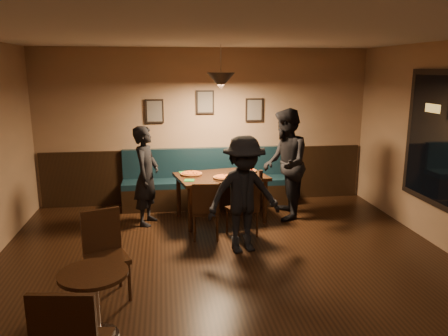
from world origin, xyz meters
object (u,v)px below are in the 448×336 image
(tabasco_bottle, at_px, (252,171))
(cafe_table, at_px, (95,305))
(diner_left, at_px, (146,176))
(diner_right, at_px, (285,164))
(chair_near_left, at_px, (206,210))
(diner_front, at_px, (244,195))
(chair_near_right, at_px, (242,208))
(cafe_chair_far, at_px, (107,257))
(soda_glass, at_px, (261,174))
(booth_bench, at_px, (207,179))
(dining_table, at_px, (221,198))

(tabasco_bottle, xyz_separation_m, cafe_table, (-2.07, -3.05, -0.48))
(diner_left, bearing_deg, diner_right, -73.82)
(chair_near_left, xyz_separation_m, diner_front, (0.46, -0.54, 0.36))
(chair_near_right, relative_size, diner_front, 0.54)
(diner_left, bearing_deg, cafe_chair_far, -172.03)
(diner_right, bearing_deg, soda_glass, -50.14)
(booth_bench, bearing_deg, cafe_table, -110.20)
(booth_bench, bearing_deg, diner_left, -142.50)
(diner_left, xyz_separation_m, cafe_table, (-0.38, -3.06, -0.46))
(dining_table, bearing_deg, diner_right, -13.46)
(booth_bench, relative_size, dining_table, 2.14)
(booth_bench, bearing_deg, tabasco_bottle, -51.31)
(dining_table, distance_m, diner_left, 1.26)
(chair_near_right, xyz_separation_m, diner_left, (-1.40, 0.72, 0.36))
(diner_front, bearing_deg, booth_bench, 85.45)
(soda_glass, distance_m, tabasco_bottle, 0.29)
(soda_glass, bearing_deg, tabasco_bottle, 108.13)
(cafe_chair_far, bearing_deg, cafe_table, 67.39)
(chair_near_left, xyz_separation_m, soda_glass, (0.92, 0.46, 0.39))
(diner_front, xyz_separation_m, soda_glass, (0.46, 1.00, 0.03))
(booth_bench, height_order, diner_right, diner_right)
(chair_near_left, relative_size, cafe_chair_far, 0.91)
(chair_near_right, height_order, diner_left, diner_left)
(diner_right, distance_m, cafe_chair_far, 3.49)
(booth_bench, distance_m, tabasco_bottle, 1.08)
(chair_near_right, bearing_deg, tabasco_bottle, 46.50)
(dining_table, height_order, chair_near_left, chair_near_left)
(diner_front, xyz_separation_m, tabasco_bottle, (0.37, 1.27, 0.02))
(booth_bench, xyz_separation_m, diner_right, (1.20, -0.82, 0.41))
(dining_table, relative_size, cafe_table, 2.13)
(soda_glass, xyz_separation_m, cafe_table, (-2.16, -2.78, -0.49))
(dining_table, bearing_deg, diner_left, 169.54)
(chair_near_right, height_order, diner_right, diner_right)
(diner_front, height_order, cafe_chair_far, diner_front)
(chair_near_right, relative_size, diner_right, 0.47)
(chair_near_right, bearing_deg, dining_table, 84.48)
(booth_bench, height_order, diner_front, diner_front)
(chair_near_left, xyz_separation_m, diner_right, (1.38, 0.72, 0.48))
(soda_glass, bearing_deg, diner_left, 171.05)
(booth_bench, bearing_deg, chair_near_right, -76.69)
(booth_bench, distance_m, soda_glass, 1.35)
(chair_near_right, height_order, cafe_chair_far, cafe_chair_far)
(diner_right, distance_m, soda_glass, 0.54)
(diner_left, height_order, diner_front, diner_front)
(chair_near_right, distance_m, diner_left, 1.62)
(tabasco_bottle, bearing_deg, diner_left, 179.80)
(booth_bench, xyz_separation_m, chair_near_right, (0.36, -1.52, -0.07))
(booth_bench, xyz_separation_m, tabasco_bottle, (0.65, -0.81, 0.31))
(tabasco_bottle, xyz_separation_m, cafe_chair_far, (-2.04, -2.31, -0.34))
(chair_near_right, xyz_separation_m, diner_front, (-0.08, -0.56, 0.37))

